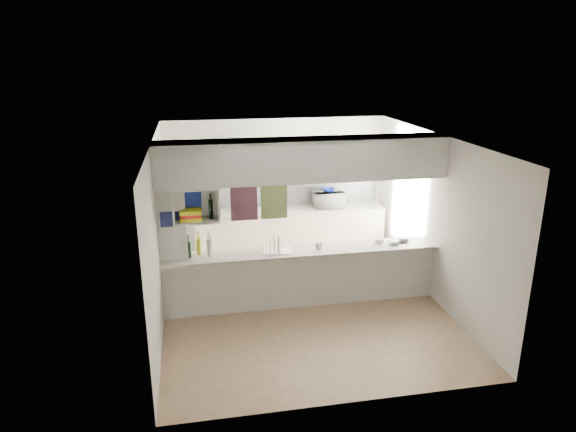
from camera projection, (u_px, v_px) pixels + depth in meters
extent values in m
plane|color=#8C6B51|center=(302.00, 305.00, 8.01)|extent=(4.80, 4.80, 0.00)
plane|color=white|center=(304.00, 139.00, 7.22)|extent=(4.80, 4.80, 0.00)
plane|color=silver|center=(277.00, 187.00, 9.86)|extent=(4.20, 0.00, 4.20)
plane|color=silver|center=(158.00, 235.00, 7.25)|extent=(0.00, 4.80, 4.80)
plane|color=silver|center=(435.00, 218.00, 7.99)|extent=(0.00, 4.80, 4.80)
cube|color=silver|center=(303.00, 279.00, 7.88)|extent=(4.20, 0.15, 0.88)
cube|color=beige|center=(303.00, 251.00, 7.74)|extent=(4.20, 0.50, 0.04)
cube|color=white|center=(304.00, 160.00, 7.31)|extent=(4.20, 0.50, 0.60)
cube|color=silver|center=(173.00, 234.00, 7.28)|extent=(0.40, 0.18, 2.60)
cube|color=#191E4C|center=(171.00, 219.00, 7.12)|extent=(0.30, 0.01, 0.22)
cube|color=white|center=(172.00, 235.00, 7.19)|extent=(0.30, 0.01, 0.24)
cube|color=#311627|center=(244.00, 200.00, 7.56)|extent=(0.40, 0.02, 0.62)
cube|color=#156253|center=(274.00, 199.00, 7.64)|extent=(0.40, 0.02, 0.62)
cube|color=white|center=(197.00, 220.00, 7.18)|extent=(0.65, 0.35, 0.02)
cube|color=white|center=(195.00, 188.00, 7.04)|extent=(0.65, 0.35, 0.02)
cube|color=white|center=(196.00, 201.00, 7.26)|extent=(0.65, 0.02, 0.50)
cube|color=white|center=(173.00, 205.00, 7.06)|extent=(0.02, 0.35, 0.50)
cube|color=white|center=(219.00, 203.00, 7.17)|extent=(0.02, 0.35, 0.50)
cube|color=yellow|center=(191.00, 218.00, 7.16)|extent=(0.30, 0.24, 0.05)
cube|color=#B31718|center=(191.00, 215.00, 7.14)|extent=(0.28, 0.22, 0.05)
cube|color=yellow|center=(191.00, 211.00, 7.13)|extent=(0.30, 0.24, 0.05)
cube|color=navy|center=(192.00, 202.00, 7.22)|extent=(0.26, 0.02, 0.34)
cylinder|color=black|center=(211.00, 209.00, 7.17)|extent=(0.06, 0.06, 0.28)
cube|color=#EDE1C8|center=(290.00, 233.00, 9.88)|extent=(3.60, 0.60, 0.90)
cube|color=beige|center=(290.00, 210.00, 9.74)|extent=(3.60, 0.63, 0.03)
cube|color=silver|center=(287.00, 190.00, 9.91)|extent=(3.60, 0.03, 0.60)
cube|color=#EDE1C8|center=(278.00, 159.00, 9.53)|extent=(2.62, 0.34, 0.72)
cube|color=white|center=(318.00, 179.00, 9.72)|extent=(0.60, 0.46, 0.12)
cube|color=silver|center=(321.00, 183.00, 9.51)|extent=(0.60, 0.02, 0.05)
imported|color=white|center=(328.00, 199.00, 9.82)|extent=(0.58, 0.40, 0.31)
imported|color=navy|center=(329.00, 190.00, 9.76)|extent=(0.24, 0.24, 0.06)
cube|color=silver|center=(277.00, 250.00, 7.69)|extent=(0.48, 0.38, 0.01)
cylinder|color=white|center=(270.00, 243.00, 7.64)|extent=(0.04, 0.22, 0.22)
cylinder|color=white|center=(274.00, 243.00, 7.65)|extent=(0.04, 0.22, 0.22)
cylinder|color=white|center=(279.00, 243.00, 7.65)|extent=(0.04, 0.22, 0.22)
imported|color=white|center=(319.00, 247.00, 7.69)|extent=(0.15, 0.15, 0.09)
cylinder|color=black|center=(188.00, 250.00, 7.41)|extent=(0.08, 0.08, 0.23)
cylinder|color=black|center=(188.00, 239.00, 7.36)|extent=(0.03, 0.03, 0.11)
cylinder|color=olive|center=(199.00, 247.00, 7.51)|extent=(0.08, 0.08, 0.25)
cylinder|color=olive|center=(198.00, 235.00, 7.46)|extent=(0.03, 0.03, 0.11)
cylinder|color=silver|center=(209.00, 247.00, 7.46)|extent=(0.08, 0.08, 0.27)
cylinder|color=silver|center=(209.00, 235.00, 7.41)|extent=(0.03, 0.03, 0.11)
cylinder|color=silver|center=(379.00, 241.00, 8.00)|extent=(0.14, 0.14, 0.07)
cube|color=silver|center=(394.00, 243.00, 7.94)|extent=(0.14, 0.10, 0.06)
cube|color=silver|center=(403.00, 240.00, 8.07)|extent=(0.14, 0.10, 0.06)
cube|color=black|center=(402.00, 243.00, 8.00)|extent=(0.14, 0.07, 0.01)
cylinder|color=black|center=(243.00, 208.00, 9.60)|extent=(0.09, 0.09, 0.13)
cube|color=brown|center=(254.00, 204.00, 9.66)|extent=(0.13, 0.12, 0.22)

